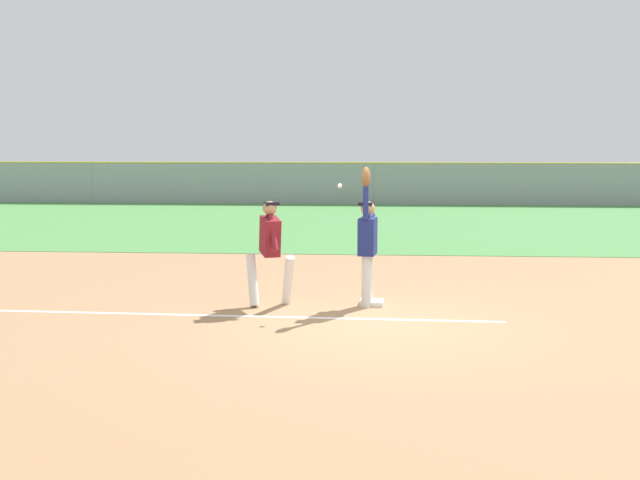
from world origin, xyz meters
The scene contains 13 objects.
ground_plane centered at (0.00, 0.00, 0.00)m, with size 69.41×69.41×0.00m, color #A37A54.
outfield_grass centered at (0.00, 14.28, 0.01)m, with size 48.39×14.59×0.01m, color #4C8C47.
chalk_foul_line centered at (-4.03, 0.50, 0.00)m, with size 12.00×0.10×0.01m, color white.
first_base centered at (-0.03, 1.40, 0.04)m, with size 0.38×0.38×0.08m, color white.
fielder centered at (-0.11, 1.30, 1.12)m, with size 0.32×0.90×2.28m.
runner centered at (-1.69, 1.24, 1.00)m, with size 0.87×0.82×1.72m.
baseball centered at (-0.56, 1.17, 1.97)m, with size 0.07×0.07×0.07m, color white.
outfield_fence centered at (0.00, 21.57, 0.88)m, with size 48.47×0.08×1.77m.
parked_car_white centered at (-9.44, 25.06, 0.67)m, with size 4.44×2.20×1.25m.
parked_car_blue centered at (-4.95, 24.86, 0.67)m, with size 4.57×2.47×1.25m.
parked_car_silver centered at (-0.45, 25.02, 0.67)m, with size 4.48×2.27×1.25m.
parked_car_tan centered at (4.24, 24.53, 0.67)m, with size 4.46×2.24×1.25m.
parked_car_red centered at (9.46, 24.60, 0.67)m, with size 4.45×2.21×1.25m.
Camera 1 is at (-0.02, -11.19, 2.70)m, focal length 43.71 mm.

